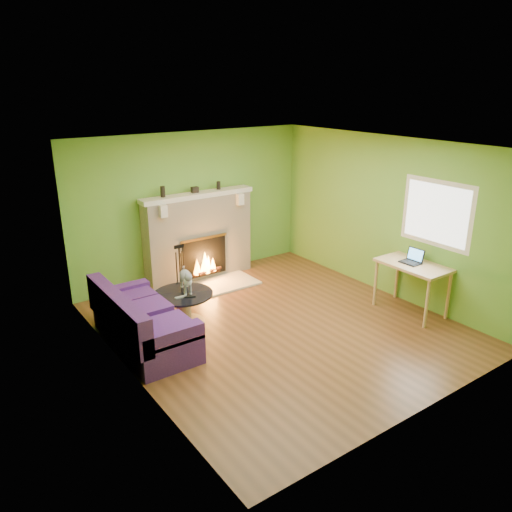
{
  "coord_description": "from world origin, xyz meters",
  "views": [
    {
      "loc": [
        -4.07,
        -5.18,
        3.4
      ],
      "look_at": [
        -0.11,
        0.4,
        0.99
      ],
      "focal_mm": 35.0,
      "sensor_mm": 36.0,
      "label": 1
    }
  ],
  "objects_px": {
    "sofa": "(141,324)",
    "desk": "(413,270)",
    "coffee_table": "(184,306)",
    "cat": "(186,279)"
  },
  "relations": [
    {
      "from": "cat",
      "to": "coffee_table",
      "type": "bearing_deg",
      "value": -130.47
    },
    {
      "from": "coffee_table",
      "to": "cat",
      "type": "distance_m",
      "value": 0.4
    },
    {
      "from": "sofa",
      "to": "coffee_table",
      "type": "height_order",
      "value": "sofa"
    },
    {
      "from": "coffee_table",
      "to": "desk",
      "type": "height_order",
      "value": "desk"
    },
    {
      "from": "sofa",
      "to": "coffee_table",
      "type": "xyz_separation_m",
      "value": [
        0.76,
        0.22,
        -0.03
      ]
    },
    {
      "from": "sofa",
      "to": "cat",
      "type": "bearing_deg",
      "value": 17.86
    },
    {
      "from": "sofa",
      "to": "desk",
      "type": "relative_size",
      "value": 1.71
    },
    {
      "from": "sofa",
      "to": "desk",
      "type": "height_order",
      "value": "sofa"
    },
    {
      "from": "desk",
      "to": "cat",
      "type": "distance_m",
      "value": 3.42
    },
    {
      "from": "coffee_table",
      "to": "cat",
      "type": "xyz_separation_m",
      "value": [
        0.08,
        0.05,
        0.39
      ]
    }
  ]
}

